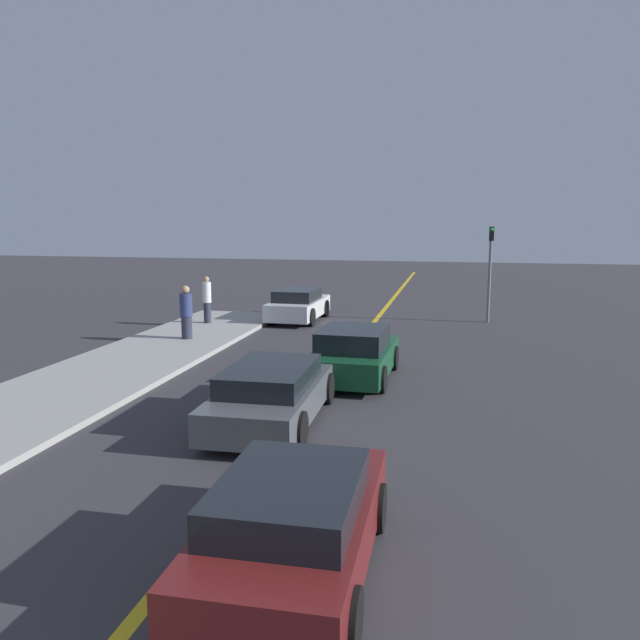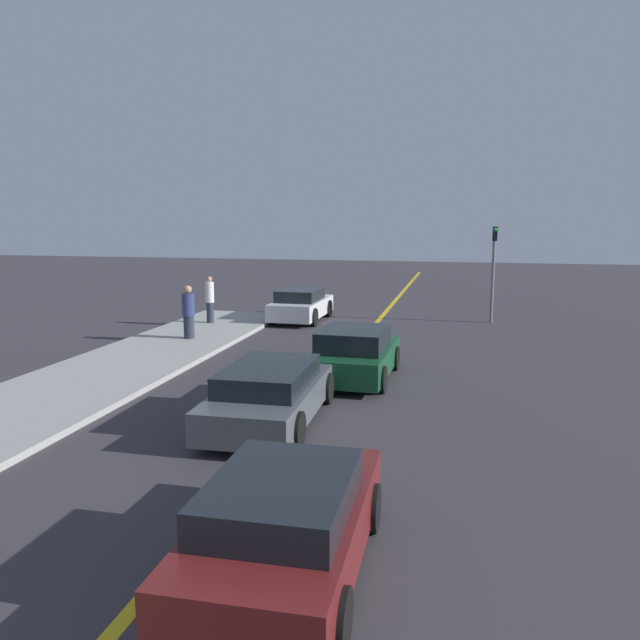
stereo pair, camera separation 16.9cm
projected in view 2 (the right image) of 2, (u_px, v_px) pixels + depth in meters
The scene contains 9 objects.
road_center_line at pixel (349, 355), 19.02m from camera, with size 0.20×60.00×0.01m.
sidewalk_left at pixel (68, 389), 14.94m from camera, with size 3.64×24.84×0.14m.
car_near_right_lane at pixel (286, 525), 7.22m from camera, with size 1.92×3.91×1.27m.
car_ahead_center at pixel (272, 393), 12.72m from camera, with size 2.01×4.65×1.22m.
car_far_distant at pixel (354, 354), 16.10m from camera, with size 2.05×3.85×1.35m.
car_parked_left_lot at pixel (301, 305), 25.25m from camera, with size 1.95×3.98×1.31m.
pedestrian_far_standing at pixel (188, 312), 20.78m from camera, with size 0.41×0.41×1.78m.
pedestrian_by_sign at pixel (210, 299), 23.90m from camera, with size 0.33×0.33×1.79m.
traffic_light at pixel (493, 264), 24.48m from camera, with size 0.18×0.40×3.80m.
Camera 2 is at (3.32, -0.32, 4.14)m, focal length 35.00 mm.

